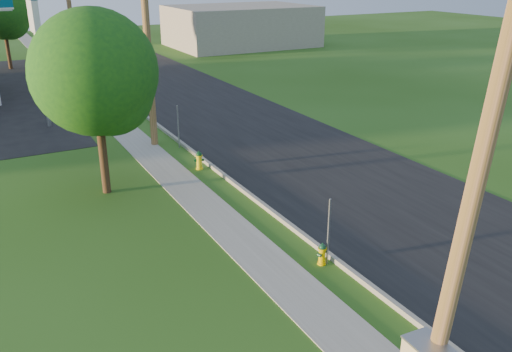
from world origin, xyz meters
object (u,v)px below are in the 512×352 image
Objects in this scene: utility_pole_far at (70,11)px; utility_pole_near at (480,165)px; hydrant_near at (322,254)px; hydrant_mid at (199,160)px; tree_lot at (3,12)px; utility_pole_mid at (147,37)px; tree_verge at (98,78)px; hydrant_far at (120,98)px; price_pylon at (34,19)px.

utility_pole_near is at bearing -90.00° from utility_pole_far.
hydrant_mid is (-0.11, 8.72, 0.06)m from hydrant_near.
utility_pole_mid is at bearing -80.93° from tree_lot.
utility_pole_near is 0.97× the size of utility_pole_mid.
tree_lot is (-0.64, 29.30, 0.14)m from tree_verge.
tree_lot is 9.63× the size of hydrant_far.
utility_pole_near reaches higher than tree_verge.
hydrant_far is (0.74, 26.82, -4.45)m from utility_pole_near.
tree_lot is 8.70× the size of hydrant_mid.
tree_lot is at bearing 99.07° from utility_pole_mid.
price_pylon is 7.64m from hydrant_far.
hydrant_near is 21.58m from hydrant_far.
utility_pole_far is 1.38× the size of tree_lot.
utility_pole_near reaches higher than hydrant_far.
price_pylon is 9.60× the size of hydrant_far.
hydrant_near is at bearing 82.38° from utility_pole_near.
tree_lot reaches higher than hydrant_far.
utility_pole_near reaches higher than tree_lot.
utility_pole_far is 12.03× the size of hydrant_mid.
utility_pole_far reaches higher than tree_lot.
utility_pole_far is 22.49m from hydrant_mid.
utility_pole_mid is at bearing 90.00° from utility_pole_near.
tree_verge is 9.32× the size of hydrant_far.
utility_pole_far reaches higher than utility_pole_near.
utility_pole_far is 7.65m from tree_lot.
price_pylon reaches higher than hydrant_far.
utility_pole_far is 14.23× the size of hydrant_near.
hydrant_mid is at bearing -81.67° from utility_pole_mid.
tree_lot is at bearing 97.06° from hydrant_near.
utility_pole_near reaches higher than hydrant_mid.
tree_lot is (-3.92, 42.56, -0.38)m from utility_pole_near.
hydrant_mid is (4.49, -9.54, -5.05)m from price_pylon.
utility_pole_mid is 6.13m from hydrant_mid.
utility_pole_mid is at bearing 55.31° from tree_verge.
price_pylon is at bearing 93.45° from tree_verge.
tree_lot is 29.23m from hydrant_mid.
hydrant_far is at bearing -85.36° from utility_pole_far.
utility_pole_far is at bearing 72.67° from price_pylon.
utility_pole_far is at bearing 90.00° from utility_pole_mid.
utility_pole_far reaches higher than hydrant_far.
hydrant_far is (0.15, 12.86, -0.04)m from hydrant_mid.
hydrant_near is 8.72m from hydrant_mid.
utility_pole_far reaches higher than hydrant_mid.
price_pylon is at bearing 104.14° from hydrant_near.
tree_verge is 0.97× the size of tree_lot.
tree_verge is (-3.28, -22.74, -0.52)m from utility_pole_far.
hydrant_mid is at bearing 87.57° from utility_pole_near.
utility_pole_near is 13.29× the size of hydrant_far.
tree_verge is (0.62, -10.24, -1.15)m from price_pylon.
hydrant_far is at bearing 73.46° from tree_verge.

